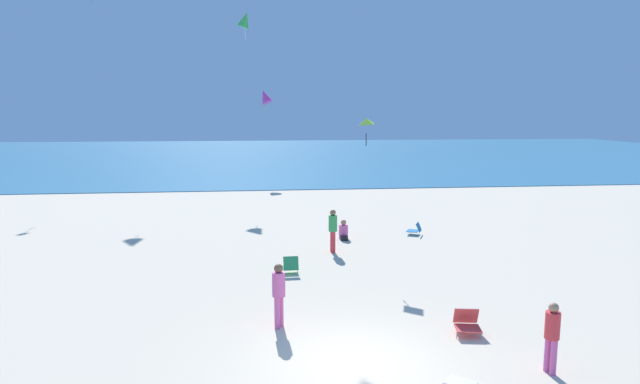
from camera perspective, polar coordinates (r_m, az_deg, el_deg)
ground_plane at (r=21.73m, az=-0.99°, el=-5.94°), size 120.00×120.00×0.00m
ocean_water at (r=67.03m, az=-4.59°, el=3.95°), size 120.00×60.00×0.05m
beach_chair_near_camera at (r=18.41m, az=-3.10°, el=-7.70°), size 0.53×0.61×0.62m
beach_chair_mid_beach at (r=14.19m, az=15.17°, el=-13.09°), size 0.70×0.76×0.62m
beach_chair_far_right at (r=24.36m, az=9.97°, el=-3.86°), size 0.79×0.76×0.55m
person_0 at (r=13.91m, az=-4.35°, el=-10.32°), size 0.45×0.45×1.66m
person_1 at (r=23.27m, az=2.49°, el=-4.20°), size 0.41×0.67×0.83m
person_2 at (r=20.96m, az=1.36°, el=-3.77°), size 0.38×0.38×1.68m
person_3 at (r=12.60m, az=23.16°, el=-13.42°), size 0.37×0.37×1.54m
kite_green at (r=36.82m, az=-7.89°, el=17.47°), size 1.19×1.01×1.89m
kite_magenta at (r=42.09m, az=-5.78°, el=9.95°), size 1.43×1.32×1.87m
kite_lime at (r=19.70m, az=4.85°, el=7.39°), size 0.67×0.77×1.02m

